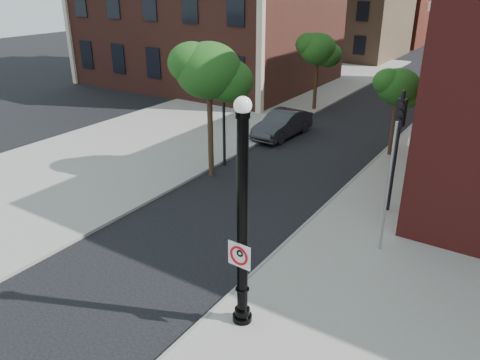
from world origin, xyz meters
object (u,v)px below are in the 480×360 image
Objects in this scene: traffic_signal_left at (224,100)px; traffic_signal_right at (398,133)px; no_parking_sign at (239,255)px; lamppost at (242,231)px; parked_car at (282,124)px.

traffic_signal_left is 1.00× the size of traffic_signal_right.
traffic_signal_right is at bearing 17.12° from traffic_signal_left.
traffic_signal_right reaches higher than no_parking_sign.
no_parking_sign is at bearing -31.48° from traffic_signal_left.
lamppost is 1.27× the size of traffic_signal_left.
parked_car is at bearing 109.46° from traffic_signal_left.
traffic_signal_right is (1.26, 8.39, 1.00)m from no_parking_sign.
lamppost is at bearing -31.04° from traffic_signal_left.
no_parking_sign is 0.15× the size of parked_car.
no_parking_sign reaches higher than parked_car.
traffic_signal_right is at bearing -34.45° from parked_car.
lamppost reaches higher than traffic_signal_left.
parked_car is at bearing 117.16° from no_parking_sign.
parked_car is (-6.52, 14.27, -2.04)m from lamppost.
traffic_signal_right is (7.79, -6.03, 2.45)m from parked_car.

